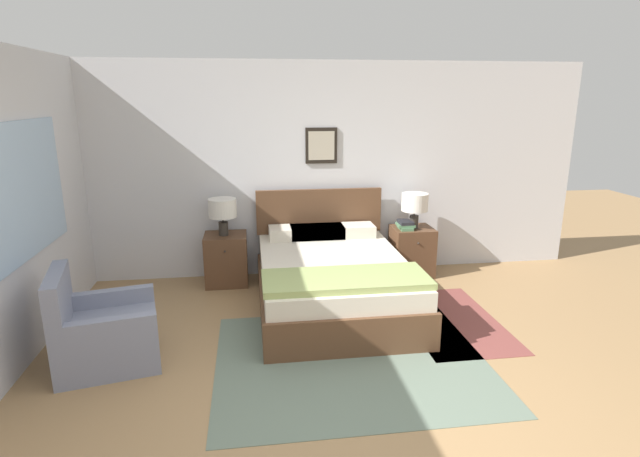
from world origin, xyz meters
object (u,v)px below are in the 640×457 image
at_px(armchair, 102,333).
at_px(table_lamp_near_window, 223,210).
at_px(nightstand_near_window, 226,259).
at_px(bed, 332,279).
at_px(table_lamp_by_door, 415,204).
at_px(nightstand_by_door, 412,251).

bearing_deg(armchair, table_lamp_near_window, 139.19).
bearing_deg(nightstand_near_window, table_lamp_near_window, -125.26).
xyz_separation_m(bed, table_lamp_near_window, (-1.16, 0.82, 0.61)).
bearing_deg(table_lamp_by_door, table_lamp_near_window, 180.00).
bearing_deg(nightstand_near_window, bed, -36.11).
bearing_deg(bed, armchair, -156.72).
height_order(nightstand_near_window, table_lamp_by_door, table_lamp_by_door).
distance_m(armchair, nightstand_near_window, 1.99).
bearing_deg(nightstand_near_window, armchair, -118.83).
relative_size(armchair, table_lamp_near_window, 2.12).
xyz_separation_m(bed, table_lamp_by_door, (1.15, 0.82, 0.61)).
distance_m(nightstand_by_door, table_lamp_near_window, 2.39).
bearing_deg(armchair, bed, 101.21).
bearing_deg(nightstand_by_door, table_lamp_near_window, -179.51).
xyz_separation_m(armchair, table_lamp_near_window, (0.94, 1.72, 0.64)).
distance_m(armchair, table_lamp_by_door, 3.74).
xyz_separation_m(bed, nightstand_near_window, (-1.15, 0.84, -0.00)).
bearing_deg(table_lamp_near_window, bed, -35.13).
distance_m(nightstand_near_window, table_lamp_by_door, 2.38).
xyz_separation_m(table_lamp_near_window, table_lamp_by_door, (2.31, 0.00, 0.00)).
bearing_deg(nightstand_near_window, nightstand_by_door, 0.00).
xyz_separation_m(nightstand_near_window, table_lamp_near_window, (-0.01, -0.02, 0.61)).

